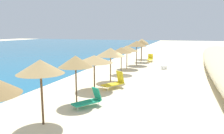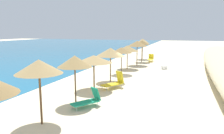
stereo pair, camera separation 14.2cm
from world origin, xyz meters
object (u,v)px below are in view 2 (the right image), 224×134
object	(u,v)px
beach_umbrella_3	(75,61)
beach_umbrella_8	(137,44)
beach_umbrella_6	(122,50)
beach_umbrella_4	(94,59)
beach_umbrella_5	(110,52)
lounge_chair_0	(88,100)
beach_umbrella_10	(143,41)
beach_umbrella_9	(142,43)
lounge_chair_2	(114,82)
cooler_box	(164,68)
beach_umbrella_2	(39,67)
lounge_chair_1	(151,59)
beach_umbrella_7	(127,48)

from	to	relation	value
beach_umbrella_3	beach_umbrella_8	xyz separation A→B (m)	(15.14, -0.26, 0.16)
beach_umbrella_6	beach_umbrella_4	bearing A→B (deg)	177.47
beach_umbrella_5	lounge_chair_0	xyz separation A→B (m)	(-6.10, -0.80, -2.04)
beach_umbrella_6	beach_umbrella_10	bearing A→B (deg)	1.10
beach_umbrella_3	beach_umbrella_9	xyz separation A→B (m)	(18.04, -0.29, 0.13)
lounge_chair_2	cooler_box	world-z (taller)	lounge_chair_2
beach_umbrella_2	beach_umbrella_8	xyz separation A→B (m)	(18.05, -0.43, 0.02)
lounge_chair_0	cooler_box	world-z (taller)	lounge_chair_0
beach_umbrella_5	lounge_chair_0	world-z (taller)	beach_umbrella_5
beach_umbrella_9	beach_umbrella_8	bearing A→B (deg)	179.49
lounge_chair_2	beach_umbrella_10	bearing A→B (deg)	-52.76
lounge_chair_0	beach_umbrella_6	bearing A→B (deg)	-51.76
lounge_chair_0	beach_umbrella_8	bearing A→B (deg)	-54.59
beach_umbrella_9	beach_umbrella_10	distance (m)	3.06
beach_umbrella_6	cooler_box	size ratio (longest dim) A/B	4.36
beach_umbrella_4	lounge_chair_2	distance (m)	2.30
beach_umbrella_3	lounge_chair_2	xyz separation A→B (m)	(4.08, -0.99, -2.00)
beach_umbrella_9	beach_umbrella_10	world-z (taller)	beach_umbrella_10
lounge_chair_2	beach_umbrella_9	bearing A→B (deg)	-53.90
beach_umbrella_2	cooler_box	xyz separation A→B (m)	(16.19, -3.85, -2.41)
beach_umbrella_5	cooler_box	bearing A→B (deg)	-26.29
beach_umbrella_6	cooler_box	xyz separation A→B (m)	(4.05, -3.66, -2.14)
beach_umbrella_6	lounge_chair_1	xyz separation A→B (m)	(9.81, -1.32, -1.92)
beach_umbrella_6	beach_umbrella_10	xyz separation A→B (m)	(11.82, 0.23, 0.33)
beach_umbrella_2	beach_umbrella_7	size ratio (longest dim) A/B	1.14
beach_umbrella_8	beach_umbrella_7	bearing A→B (deg)	170.76
beach_umbrella_8	lounge_chair_1	xyz separation A→B (m)	(3.90, -1.08, -2.21)
beach_umbrella_3	beach_umbrella_9	distance (m)	18.04
beach_umbrella_5	lounge_chair_0	distance (m)	6.48
beach_umbrella_4	beach_umbrella_9	bearing A→B (deg)	-2.05
beach_umbrella_3	beach_umbrella_9	world-z (taller)	beach_umbrella_9
beach_umbrella_9	lounge_chair_2	xyz separation A→B (m)	(-13.96, -0.70, -2.13)
beach_umbrella_2	cooler_box	world-z (taller)	beach_umbrella_2
beach_umbrella_6	beach_umbrella_9	size ratio (longest dim) A/B	0.90
beach_umbrella_3	beach_umbrella_4	xyz separation A→B (m)	(3.22, 0.24, -0.27)
beach_umbrella_5	lounge_chair_1	bearing A→B (deg)	-5.62
beach_umbrella_2	lounge_chair_1	world-z (taller)	beach_umbrella_2
beach_umbrella_2	lounge_chair_0	size ratio (longest dim) A/B	1.71
beach_umbrella_3	lounge_chair_1	size ratio (longest dim) A/B	1.65
beach_umbrella_10	lounge_chair_0	bearing A→B (deg)	-177.16
beach_umbrella_8	beach_umbrella_9	size ratio (longest dim) A/B	1.03
beach_umbrella_10	lounge_chair_2	bearing A→B (deg)	-175.97
lounge_chair_2	cooler_box	size ratio (longest dim) A/B	2.98
beach_umbrella_3	lounge_chair_1	xyz separation A→B (m)	(19.05, -1.34, -2.06)
beach_umbrella_5	beach_umbrella_10	world-z (taller)	beach_umbrella_10
beach_umbrella_5	beach_umbrella_8	size ratio (longest dim) A/B	0.94
beach_umbrella_10	lounge_chair_1	bearing A→B (deg)	-142.48
lounge_chair_1	beach_umbrella_7	bearing A→B (deg)	73.98
beach_umbrella_2	beach_umbrella_5	world-z (taller)	beach_umbrella_2
cooler_box	beach_umbrella_6	bearing A→B (deg)	137.91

